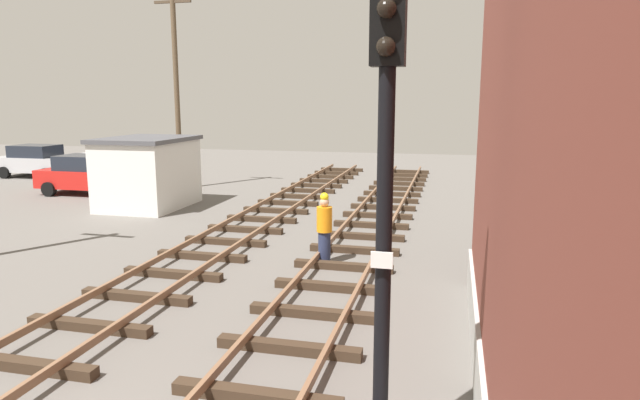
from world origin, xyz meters
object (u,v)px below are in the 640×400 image
at_px(parked_car_white, 115,157).
at_px(utility_pole_far, 177,89).
at_px(track_worker_foreground, 324,229).
at_px(parked_car_red, 87,174).
at_px(control_hut, 148,172).
at_px(parked_car_silver, 36,161).
at_px(signal_mast, 385,164).

distance_m(parked_car_white, utility_pole_far, 8.66).
height_order(utility_pole_far, track_worker_foreground, utility_pole_far).
relative_size(parked_car_red, track_worker_foreground, 2.25).
xyz_separation_m(parked_car_red, track_worker_foreground, (12.77, -7.82, 0.03)).
height_order(control_hut, parked_car_red, control_hut).
height_order(parked_car_silver, track_worker_foreground, track_worker_foreground).
bearing_deg(control_hut, utility_pole_far, 102.33).
xyz_separation_m(utility_pole_far, track_worker_foreground, (9.47, -10.27, -3.74)).
relative_size(parked_car_white, parked_car_silver, 1.00).
distance_m(control_hut, parked_car_silver, 12.28).
height_order(signal_mast, utility_pole_far, utility_pole_far).
distance_m(parked_car_red, track_worker_foreground, 14.98).
relative_size(parked_car_white, track_worker_foreground, 2.25).
bearing_deg(signal_mast, parked_car_red, 134.62).
distance_m(control_hut, parked_car_white, 11.59).
bearing_deg(parked_car_white, control_hut, -50.01).
bearing_deg(control_hut, signal_mast, -50.74).
bearing_deg(parked_car_silver, parked_car_red, -33.86).
relative_size(signal_mast, track_worker_foreground, 3.02).
height_order(control_hut, parked_car_silver, control_hut).
distance_m(signal_mast, parked_car_white, 28.97).
relative_size(control_hut, utility_pole_far, 0.42).
bearing_deg(parked_car_white, track_worker_foreground, -42.60).
relative_size(control_hut, parked_car_white, 0.90).
height_order(signal_mast, track_worker_foreground, signal_mast).
distance_m(utility_pole_far, track_worker_foreground, 14.46).
height_order(control_hut, parked_car_white, control_hut).
bearing_deg(parked_car_white, signal_mast, -50.45).
xyz_separation_m(signal_mast, track_worker_foreground, (-2.44, 7.60, -2.60)).
bearing_deg(utility_pole_far, parked_car_silver, 169.63).
bearing_deg(signal_mast, parked_car_silver, 137.59).
relative_size(control_hut, parked_car_silver, 0.90).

